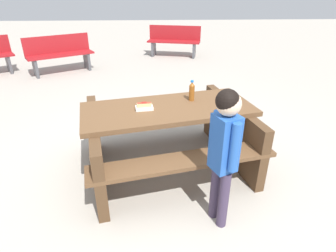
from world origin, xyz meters
The scene contains 7 objects.
ground_plane centered at (0.00, 0.00, 0.00)m, with size 30.00×30.00×0.00m, color #ADA599.
picnic_table centered at (0.00, 0.00, 0.44)m, with size 2.06×1.76×0.75m.
soda_bottle centered at (-0.27, -0.18, 0.86)m, with size 0.06×0.06×0.23m.
hotdog_tray centered at (0.25, 0.05, 0.78)m, with size 0.19×0.13×0.08m.
child_in_coat centered at (-0.40, 0.86, 0.80)m, with size 0.23×0.29×1.25m.
park_bench_near centered at (-0.45, -5.63, 0.45)m, with size 1.55×0.74×0.85m.
park_bench_mid centered at (2.36, -4.05, 0.45)m, with size 1.50×1.11×0.85m.
Camera 1 is at (0.13, 2.73, 1.91)m, focal length 30.03 mm.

